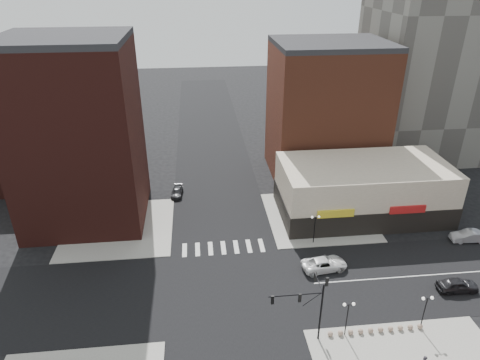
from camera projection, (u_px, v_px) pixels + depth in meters
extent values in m
plane|color=black|center=(229.00, 290.00, 49.23)|extent=(240.00, 240.00, 0.00)
cube|color=black|center=(229.00, 290.00, 49.22)|extent=(200.00, 14.00, 0.02)
cube|color=black|center=(229.00, 290.00, 49.22)|extent=(14.00, 200.00, 0.02)
cube|color=gray|center=(119.00, 228.00, 60.69)|extent=(15.00, 15.00, 0.12)
cube|color=gray|center=(318.00, 216.00, 63.44)|extent=(15.00, 15.00, 0.12)
cube|color=#3D1713|center=(78.00, 137.00, 58.20)|extent=(16.00, 15.00, 25.00)
cube|color=#3D1713|center=(28.00, 143.00, 73.65)|extent=(20.00, 18.00, 12.00)
cube|color=brown|center=(326.00, 113.00, 72.24)|extent=(18.00, 15.00, 22.00)
cube|color=beige|center=(363.00, 189.00, 62.73)|extent=(24.00, 12.00, 8.00)
cube|color=black|center=(361.00, 203.00, 63.77)|extent=(24.20, 12.20, 3.40)
cylinder|color=black|center=(321.00, 313.00, 41.15)|extent=(0.18, 0.18, 7.00)
cylinder|color=black|center=(296.00, 295.00, 39.78)|extent=(5.20, 0.11, 0.11)
cylinder|color=black|center=(312.00, 299.00, 40.24)|extent=(1.72, 0.06, 1.46)
cylinder|color=black|center=(319.00, 282.00, 41.35)|extent=(0.11, 3.00, 0.11)
cube|color=black|center=(272.00, 300.00, 39.75)|extent=(0.28, 0.18, 0.95)
sphere|color=red|center=(273.00, 297.00, 39.61)|extent=(0.16, 0.16, 0.16)
cube|color=black|center=(300.00, 298.00, 40.00)|extent=(0.28, 0.18, 0.95)
sphere|color=red|center=(300.00, 295.00, 39.86)|extent=(0.16, 0.16, 0.16)
cube|color=black|center=(315.00, 277.00, 42.69)|extent=(0.18, 0.28, 0.95)
sphere|color=red|center=(315.00, 274.00, 42.55)|extent=(0.16, 0.16, 0.16)
cube|color=black|center=(327.00, 282.00, 39.46)|extent=(0.28, 0.18, 0.95)
sphere|color=red|center=(327.00, 279.00, 39.33)|extent=(0.16, 0.16, 0.16)
cylinder|color=black|center=(347.00, 320.00, 42.22)|extent=(0.11, 0.11, 4.00)
cylinder|color=black|center=(349.00, 305.00, 41.36)|extent=(0.90, 0.06, 0.06)
sphere|color=white|center=(345.00, 305.00, 41.27)|extent=(0.32, 0.32, 0.32)
sphere|color=white|center=(354.00, 304.00, 41.36)|extent=(0.32, 0.32, 0.32)
cylinder|color=black|center=(424.00, 313.00, 42.98)|extent=(0.11, 0.11, 4.00)
cylinder|color=black|center=(428.00, 299.00, 42.12)|extent=(0.90, 0.06, 0.06)
sphere|color=white|center=(423.00, 299.00, 42.03)|extent=(0.32, 0.32, 0.32)
sphere|color=white|center=(432.00, 298.00, 42.12)|extent=(0.32, 0.32, 0.32)
cylinder|color=black|center=(314.00, 230.00, 56.51)|extent=(0.11, 0.11, 4.00)
cylinder|color=black|center=(316.00, 218.00, 55.65)|extent=(0.90, 0.06, 0.06)
sphere|color=white|center=(312.00, 217.00, 55.56)|extent=(0.32, 0.32, 0.32)
sphere|color=white|center=(319.00, 217.00, 55.65)|extent=(0.32, 0.32, 0.32)
sphere|color=gray|center=(330.00, 334.00, 42.86)|extent=(0.54, 0.54, 0.54)
sphere|color=gray|center=(340.00, 333.00, 42.96)|extent=(0.54, 0.54, 0.54)
sphere|color=gray|center=(351.00, 332.00, 43.06)|extent=(0.54, 0.54, 0.54)
sphere|color=gray|center=(361.00, 331.00, 43.16)|extent=(0.54, 0.54, 0.54)
sphere|color=gray|center=(371.00, 330.00, 43.26)|extent=(0.54, 0.54, 0.54)
sphere|color=gray|center=(381.00, 329.00, 43.36)|extent=(0.54, 0.54, 0.54)
sphere|color=gray|center=(391.00, 329.00, 43.46)|extent=(0.54, 0.54, 0.54)
sphere|color=gray|center=(400.00, 328.00, 43.56)|extent=(0.54, 0.54, 0.54)
sphere|color=gray|center=(410.00, 327.00, 43.66)|extent=(0.54, 0.54, 0.54)
sphere|color=gray|center=(420.00, 326.00, 43.76)|extent=(0.54, 0.54, 0.54)
imported|color=silver|center=(324.00, 264.00, 52.25)|extent=(5.83, 3.21, 1.54)
imported|color=black|center=(458.00, 285.00, 48.78)|extent=(4.70, 2.03, 1.58)
imported|color=#99999E|center=(469.00, 236.00, 57.57)|extent=(4.81, 1.94, 1.56)
imported|color=black|center=(177.00, 192.00, 69.06)|extent=(2.08, 4.33, 1.21)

